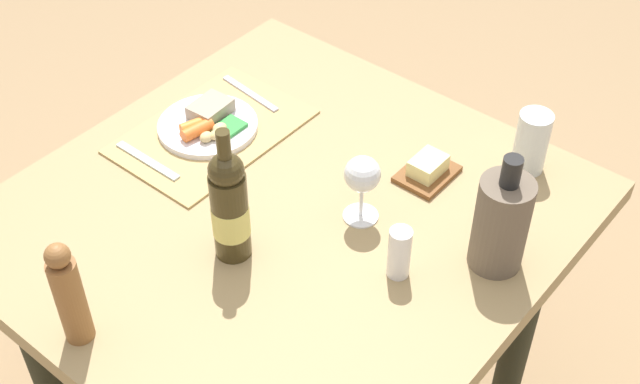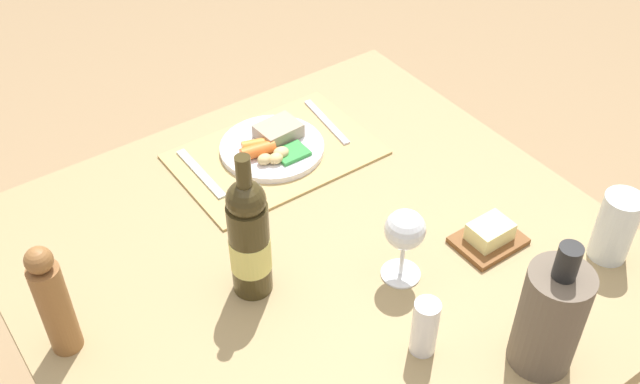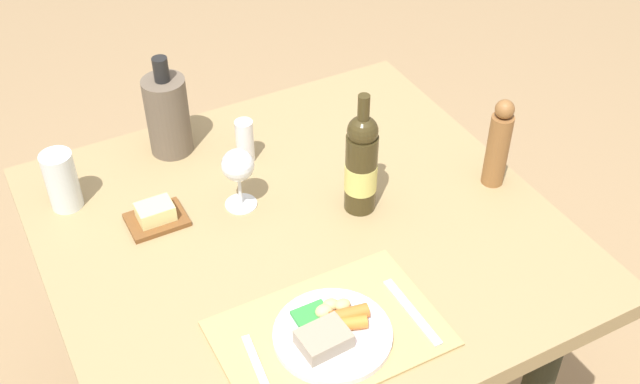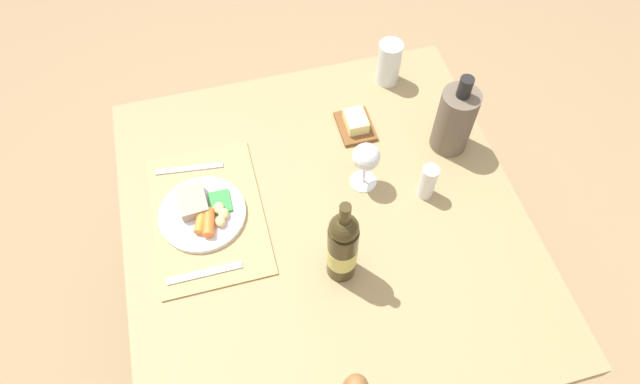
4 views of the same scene
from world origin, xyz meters
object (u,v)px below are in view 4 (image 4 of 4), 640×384
dinner_plate (202,212)px  dining_table (325,238)px  fork (189,169)px  butter_dish (356,124)px  wine_bottle (342,247)px  water_tumbler (389,65)px  knife (205,273)px  cooler_bottle (455,120)px  wine_glass (366,158)px  salt_shaker (428,182)px

dinner_plate → dining_table: bearing=73.8°
fork → butter_dish: 0.50m
dining_table → butter_dish: bearing=148.9°
dinner_plate → wine_bottle: size_ratio=0.76×
wine_bottle → water_tumbler: bearing=151.5°
knife → butter_dish: butter_dish is taller
water_tumbler → cooler_bottle: size_ratio=0.55×
knife → wine_bottle: bearing=77.4°
wine_bottle → wine_glass: 0.27m
dinner_plate → cooler_bottle: 0.73m
dinner_plate → knife: bearing=-6.9°
salt_shaker → butter_dish: 0.30m
fork → cooler_bottle: 0.75m
water_tumbler → wine_glass: (0.35, -0.19, 0.05)m
water_tumbler → cooler_bottle: bearing=17.5°
fork → salt_shaker: 0.66m
dining_table → water_tumbler: water_tumbler is taller
knife → wine_bottle: (0.07, 0.33, 0.11)m
dinner_plate → cooler_bottle: bearing=95.0°
knife → wine_glass: (-0.17, 0.47, 0.10)m
salt_shaker → wine_bottle: size_ratio=0.37×
water_tumbler → knife: bearing=-51.4°
dining_table → butter_dish: butter_dish is taller
water_tumbler → wine_bottle: size_ratio=0.48×
wine_bottle → fork: bearing=-140.8°
fork → wine_glass: (0.16, 0.46, 0.10)m
water_tumbler → cooler_bottle: cooler_bottle is taller
fork → butter_dish: bearing=100.0°
wine_bottle → knife: bearing=-102.4°
dining_table → wine_glass: (-0.09, 0.13, 0.22)m
dining_table → wine_bottle: wine_bottle is taller
knife → butter_dish: bearing=125.4°
fork → dining_table: bearing=59.3°
cooler_bottle → dining_table: bearing=-69.4°
dining_table → fork: bearing=-127.2°
dinner_plate → wine_bottle: bearing=52.0°
dinner_plate → fork: bearing=-174.0°
dinner_plate → cooler_bottle: size_ratio=0.88×
knife → salt_shaker: bearing=97.9°
dining_table → knife: size_ratio=5.82×
dinner_plate → wine_glass: wine_glass is taller
wine_glass → butter_dish: wine_glass is taller
fork → salt_shaker: size_ratio=1.67×
knife → wine_glass: 0.51m
fork → knife: 0.33m
wine_glass → dinner_plate: bearing=-90.4°
fork → water_tumbler: 0.68m
wine_bottle → dining_table: bearing=179.6°
cooler_bottle → water_tumbler: bearing=-162.5°
salt_shaker → cooler_bottle: bearing=139.1°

